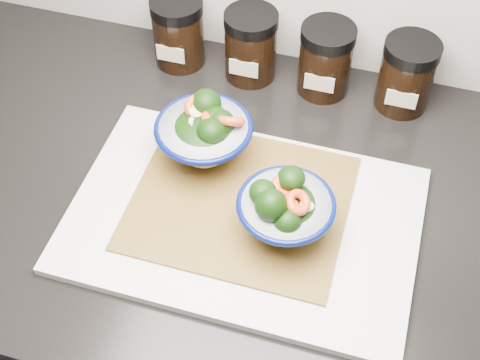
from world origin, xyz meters
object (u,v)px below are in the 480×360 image
(spice_jar_a, at_px, (178,32))
(bowl_right, at_px, (285,211))
(bowl_left, at_px, (205,134))
(cutting_board, at_px, (243,219))
(spice_jar_c, at_px, (325,59))
(spice_jar_b, at_px, (251,45))
(spice_jar_d, at_px, (407,75))

(spice_jar_a, bearing_deg, bowl_right, -50.23)
(bowl_left, distance_m, bowl_right, 0.16)
(bowl_left, bearing_deg, bowl_right, -35.17)
(cutting_board, relative_size, bowl_left, 3.37)
(bowl_left, distance_m, spice_jar_a, 0.23)
(cutting_board, relative_size, spice_jar_c, 3.98)
(bowl_right, xyz_separation_m, spice_jar_c, (-0.01, 0.29, 0.00))
(bowl_right, bearing_deg, spice_jar_a, 129.77)
(bowl_right, distance_m, spice_jar_a, 0.38)
(spice_jar_b, relative_size, spice_jar_d, 1.00)
(bowl_left, bearing_deg, spice_jar_a, 119.01)
(cutting_board, xyz_separation_m, spice_jar_b, (-0.07, 0.28, 0.05))
(bowl_right, height_order, spice_jar_b, spice_jar_b)
(spice_jar_b, distance_m, spice_jar_d, 0.24)
(cutting_board, bearing_deg, bowl_left, 132.79)
(bowl_left, xyz_separation_m, spice_jar_a, (-0.11, 0.20, -0.00))
(cutting_board, relative_size, spice_jar_b, 3.98)
(bowl_right, height_order, spice_jar_c, spice_jar_c)
(cutting_board, height_order, bowl_right, bowl_right)
(spice_jar_a, relative_size, spice_jar_b, 1.00)
(bowl_right, bearing_deg, spice_jar_b, 113.34)
(cutting_board, xyz_separation_m, spice_jar_c, (0.04, 0.28, 0.05))
(bowl_left, xyz_separation_m, spice_jar_c, (0.12, 0.20, -0.00))
(cutting_board, bearing_deg, bowl_right, -9.52)
(spice_jar_b, relative_size, spice_jar_c, 1.00)
(spice_jar_b, bearing_deg, cutting_board, -75.87)
(spice_jar_b, xyz_separation_m, spice_jar_c, (0.12, 0.00, 0.00))
(spice_jar_d, bearing_deg, spice_jar_b, 180.00)
(bowl_left, bearing_deg, spice_jar_c, 58.15)
(cutting_board, height_order, bowl_left, bowl_left)
(bowl_left, bearing_deg, spice_jar_d, 39.11)
(spice_jar_a, height_order, spice_jar_d, same)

